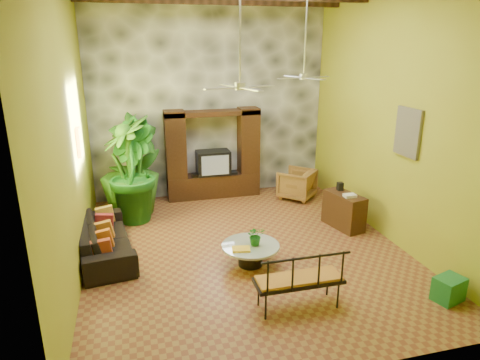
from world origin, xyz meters
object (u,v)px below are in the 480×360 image
object	(u,v)px
wicker_armchair	(297,184)
side_console	(344,211)
coffee_table	(251,252)
green_bin	(449,289)
tall_plant_a	(138,162)
ceiling_fan_back	(304,67)
iron_bench	(301,278)
ceiling_fan_front	(240,74)
entertainment_center	(213,161)
tall_plant_b	(131,171)
sofa	(104,238)
tall_plant_c	(129,167)

from	to	relation	value
wicker_armchair	side_console	bearing A→B (deg)	53.46
coffee_table	green_bin	xyz separation A→B (m)	(2.71, -1.87, -0.06)
tall_plant_a	green_bin	distance (m)	7.07
ceiling_fan_back	tall_plant_a	size ratio (longest dim) A/B	0.81
iron_bench	green_bin	distance (m)	2.41
ceiling_fan_front	tall_plant_a	distance (m)	4.29
entertainment_center	side_console	size ratio (longest dim) A/B	2.48
entertainment_center	iron_bench	distance (m)	5.32
tall_plant_b	green_bin	distance (m)	6.66
wicker_armchair	side_console	distance (m)	2.00
ceiling_fan_back	sofa	distance (m)	5.29
wicker_armchair	green_bin	bearing A→B (deg)	51.31
green_bin	tall_plant_b	bearing A→B (deg)	135.69
ceiling_fan_front	coffee_table	distance (m)	3.16
ceiling_fan_back	tall_plant_b	xyz separation A→B (m)	(-3.67, 0.89, -2.25)
tall_plant_c	tall_plant_a	bearing A→B (deg)	66.53
sofa	coffee_table	xyz separation A→B (m)	(2.58, -1.09, -0.08)
sofa	wicker_armchair	bearing A→B (deg)	-74.55
ceiling_fan_back	wicker_armchair	xyz separation A→B (m)	(0.46, 1.24, -3.02)
wicker_armchair	green_bin	world-z (taller)	wicker_armchair
ceiling_fan_back	tall_plant_c	size ratio (longest dim) A/B	0.79
green_bin	ceiling_fan_back	bearing A→B (deg)	105.66
ceiling_fan_back	tall_plant_a	world-z (taller)	ceiling_fan_back
iron_bench	green_bin	bearing A→B (deg)	-8.46
ceiling_fan_front	side_console	distance (m)	4.05
side_console	tall_plant_c	bearing A→B (deg)	143.40
coffee_table	side_console	distance (m)	2.67
sofa	tall_plant_a	bearing A→B (deg)	-25.04
ceiling_fan_front	ceiling_fan_back	world-z (taller)	same
sofa	tall_plant_c	xyz separation A→B (m)	(0.55, 1.92, 0.84)
entertainment_center	wicker_armchair	distance (m)	2.25
ceiling_fan_front	tall_plant_c	world-z (taller)	ceiling_fan_front
coffee_table	side_console	world-z (taller)	side_console
wicker_armchair	coffee_table	distance (m)	3.74
entertainment_center	green_bin	bearing A→B (deg)	-64.95
ceiling_fan_front	side_console	bearing A→B (deg)	18.51
wicker_armchair	green_bin	size ratio (longest dim) A/B	1.87
tall_plant_b	side_console	world-z (taller)	tall_plant_b
ceiling_fan_front	coffee_table	world-z (taller)	ceiling_fan_front
tall_plant_b	coffee_table	xyz separation A→B (m)	(2.01, -2.73, -0.89)
ceiling_fan_front	tall_plant_a	bearing A→B (deg)	117.71
entertainment_center	coffee_table	bearing A→B (deg)	-90.99
sofa	iron_bench	world-z (taller)	iron_bench
iron_bench	side_console	size ratio (longest dim) A/B	1.41
ceiling_fan_front	tall_plant_c	size ratio (longest dim) A/B	0.79
ceiling_fan_front	sofa	distance (m)	4.01
sofa	iron_bench	size ratio (longest dim) A/B	1.71
coffee_table	side_console	size ratio (longest dim) A/B	1.09
iron_bench	green_bin	xyz separation A→B (m)	(2.36, -0.36, -0.35)
sofa	wicker_armchair	xyz separation A→B (m)	(4.71, 1.99, 0.04)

